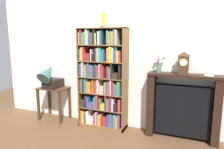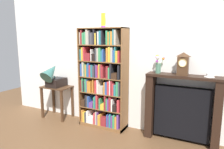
% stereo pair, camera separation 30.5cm
% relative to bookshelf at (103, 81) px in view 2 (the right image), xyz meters
% --- Properties ---
extents(ground_plane, '(8.17, 6.40, 0.02)m').
position_rel_bookshelf_xyz_m(ground_plane, '(0.01, -0.06, -0.90)').
color(ground_plane, brown).
extents(wall_back, '(5.17, 0.08, 2.65)m').
position_rel_bookshelf_xyz_m(wall_back, '(0.17, 0.22, 0.44)').
color(wall_back, silver).
rests_on(wall_back, ground).
extents(bookshelf, '(0.89, 0.33, 1.85)m').
position_rel_bookshelf_xyz_m(bookshelf, '(0.00, 0.00, 0.00)').
color(bookshelf, brown).
rests_on(bookshelf, ground).
extents(cup_stack, '(0.08, 0.08, 0.26)m').
position_rel_bookshelf_xyz_m(cup_stack, '(0.01, 0.04, 1.09)').
color(cup_stack, purple).
rests_on(cup_stack, bookshelf).
extents(side_table_left, '(0.59, 0.41, 0.67)m').
position_rel_bookshelf_xyz_m(side_table_left, '(-1.09, -0.03, -0.39)').
color(side_table_left, '#472D1C').
rests_on(side_table_left, ground).
extents(gramophone, '(0.29, 0.55, 0.55)m').
position_rel_bookshelf_xyz_m(gramophone, '(-1.09, -0.11, 0.02)').
color(gramophone, black).
rests_on(gramophone, side_table_left).
extents(fireplace_mantel, '(1.14, 0.28, 1.10)m').
position_rel_bookshelf_xyz_m(fireplace_mantel, '(1.42, 0.06, -0.35)').
color(fireplace_mantel, black).
rests_on(fireplace_mantel, ground).
extents(mantel_clock, '(0.16, 0.14, 0.35)m').
position_rel_bookshelf_xyz_m(mantel_clock, '(1.40, 0.04, 0.39)').
color(mantel_clock, '#472D1C').
rests_on(mantel_clock, fireplace_mantel).
extents(flower_vase, '(0.14, 0.17, 0.30)m').
position_rel_bookshelf_xyz_m(flower_vase, '(1.02, 0.04, 0.35)').
color(flower_vase, '#4C7A60').
rests_on(flower_vase, fireplace_mantel).
extents(teacup_with_saucer, '(0.15, 0.15, 0.06)m').
position_rel_bookshelf_xyz_m(teacup_with_saucer, '(1.78, 0.04, 0.24)').
color(teacup_with_saucer, white).
rests_on(teacup_with_saucer, fireplace_mantel).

